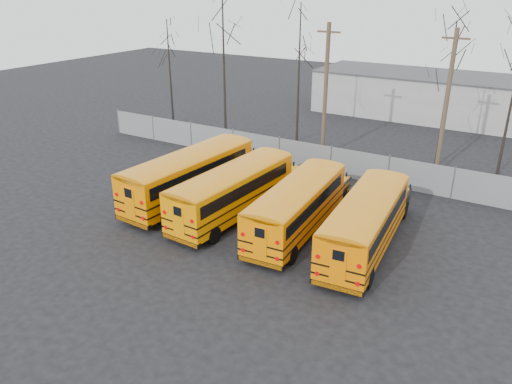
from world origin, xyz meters
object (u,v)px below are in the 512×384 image
Objects in this scene: utility_pole_right at (446,103)px; bus_b at (235,187)px; bus_c at (299,203)px; bus_d at (367,218)px; utility_pole_left at (326,91)px; bus_a at (192,172)px.

bus_b is at bearing -120.80° from utility_pole_right.
bus_c is (3.91, 0.07, -0.06)m from bus_b.
bus_d is 13.17m from utility_pole_right.
utility_pole_left reaches higher than bus_b.
bus_a reaches higher than bus_d.
utility_pole_right reaches higher than bus_c.
bus_a is 3.44m from bus_b.
bus_c is at bearing 0.63° from bus_a.
bus_b is (3.40, -0.50, -0.10)m from bus_a.
bus_a is at bearing 172.98° from bus_c.
bus_d is at bearing -4.35° from bus_c.
utility_pole_left is 8.29m from utility_pole_right.
utility_pole_left is at bearing 77.58° from bus_a.
bus_d is at bearing 1.53° from bus_a.
utility_pole_right is (11.64, 12.28, 3.15)m from bus_a.
bus_c is 0.99× the size of bus_d.
bus_b is 15.55m from utility_pole_right.
bus_a is 1.15× the size of utility_pole_left.
utility_pole_left reaches higher than utility_pole_right.
bus_b is at bearing 175.56° from bus_d.
bus_d is (11.01, -0.46, -0.14)m from bus_a.
bus_a is at bearing 172.91° from bus_d.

